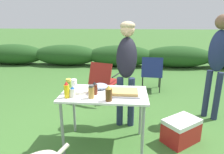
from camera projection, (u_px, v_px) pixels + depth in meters
name	position (u px, v px, depth m)	size (l,w,h in m)	color
ground_plane	(105.00, 143.00, 2.77)	(60.00, 60.00, 0.00)	#3D6B2D
shrub_hedge	(120.00, 56.00, 7.13)	(14.40, 0.90, 0.74)	#234C1E
folding_table	(104.00, 99.00, 2.58)	(1.10, 0.64, 0.74)	white
food_tray	(124.00, 93.00, 2.50)	(0.39, 0.28, 0.06)	#9E9EA3
plate_stack	(82.00, 90.00, 2.60)	(0.24, 0.24, 0.04)	white
mixing_bowl	(100.00, 86.00, 2.72)	(0.22, 0.22, 0.07)	#99B2CC
paper_cup_stack	(74.00, 83.00, 2.75)	(0.08, 0.08, 0.12)	white
relish_jar	(69.00, 86.00, 2.53)	(0.07, 0.07, 0.19)	olive
spice_jar	(91.00, 92.00, 2.38)	(0.07, 0.07, 0.16)	#B2893D
mayo_bottle	(73.00, 92.00, 2.41)	(0.07, 0.07, 0.14)	silver
beer_bottle	(109.00, 94.00, 2.30)	(0.08, 0.08, 0.19)	brown
bbq_sauce_bottle	(95.00, 88.00, 2.50)	(0.07, 0.07, 0.16)	#562314
mustard_bottle	(67.00, 90.00, 2.39)	(0.06, 0.06, 0.21)	yellow
standing_person_in_navy_coat	(127.00, 60.00, 3.07)	(0.33, 0.47, 1.62)	#232D4C
standing_person_in_dark_puffer	(218.00, 57.00, 3.18)	(0.37, 0.37, 1.72)	#232D4C
camp_chair_green_behind_table	(104.00, 79.00, 4.07)	(0.63, 0.71, 0.83)	maroon
camp_chair_near_hedge	(152.00, 72.00, 4.61)	(0.52, 0.63, 0.83)	navy
cooler_box	(181.00, 131.00, 2.76)	(0.58, 0.55, 0.34)	#B21E1E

